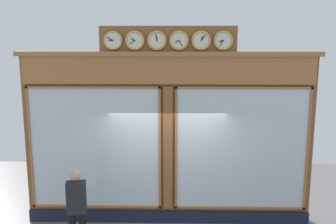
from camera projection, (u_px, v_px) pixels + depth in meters
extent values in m
cube|color=brown|center=(168.00, 141.00, 8.53)|extent=(6.23, 0.30, 3.69)
cube|color=#191E33|center=(168.00, 217.00, 8.69)|extent=(6.23, 0.08, 0.28)
cube|color=#A56936|center=(168.00, 70.00, 8.05)|extent=(6.10, 0.08, 0.57)
cube|color=#A56936|center=(168.00, 54.00, 8.01)|extent=(6.35, 0.20, 0.10)
cube|color=silver|center=(241.00, 149.00, 8.36)|extent=(2.76, 0.02, 2.62)
cube|color=#A56936|center=(244.00, 88.00, 8.09)|extent=(2.86, 0.04, 0.05)
cube|color=#A56936|center=(239.00, 208.00, 8.59)|extent=(2.86, 0.04, 0.05)
cube|color=#A56936|center=(308.00, 150.00, 8.31)|extent=(0.05, 0.04, 2.72)
cube|color=#A56936|center=(176.00, 149.00, 8.37)|extent=(0.05, 0.04, 2.72)
cube|color=silver|center=(95.00, 148.00, 8.43)|extent=(2.76, 0.02, 2.62)
cube|color=#A56936|center=(93.00, 87.00, 8.16)|extent=(2.86, 0.04, 0.05)
cube|color=#A56936|center=(97.00, 206.00, 8.66)|extent=(2.86, 0.04, 0.05)
cube|color=#A56936|center=(31.00, 148.00, 8.44)|extent=(0.05, 0.04, 2.72)
cube|color=#A56936|center=(160.00, 149.00, 8.38)|extent=(0.05, 0.04, 2.72)
cube|color=brown|center=(168.00, 149.00, 8.38)|extent=(0.20, 0.10, 2.72)
cube|color=brown|center=(168.00, 40.00, 7.99)|extent=(2.84, 0.06, 0.59)
cylinder|color=silver|center=(223.00, 40.00, 7.89)|extent=(0.32, 0.02, 0.32)
torus|color=gold|center=(223.00, 40.00, 7.88)|extent=(0.39, 0.05, 0.39)
cube|color=black|center=(221.00, 41.00, 7.88)|extent=(0.09, 0.01, 0.04)
cube|color=black|center=(222.00, 43.00, 7.89)|extent=(0.08, 0.01, 0.12)
sphere|color=black|center=(223.00, 40.00, 7.87)|extent=(0.02, 0.02, 0.02)
cylinder|color=silver|center=(201.00, 40.00, 7.90)|extent=(0.32, 0.02, 0.32)
torus|color=gold|center=(201.00, 40.00, 7.90)|extent=(0.40, 0.05, 0.40)
cube|color=black|center=(202.00, 38.00, 7.88)|extent=(0.05, 0.01, 0.09)
cube|color=black|center=(203.00, 38.00, 7.87)|extent=(0.09, 0.01, 0.12)
sphere|color=black|center=(201.00, 40.00, 7.88)|extent=(0.02, 0.02, 0.02)
cylinder|color=silver|center=(179.00, 40.00, 7.91)|extent=(0.32, 0.02, 0.32)
torus|color=gold|center=(179.00, 40.00, 7.91)|extent=(0.40, 0.05, 0.40)
cube|color=black|center=(177.00, 41.00, 7.90)|extent=(0.09, 0.01, 0.05)
cube|color=black|center=(181.00, 43.00, 7.90)|extent=(0.08, 0.01, 0.12)
sphere|color=black|center=(179.00, 40.00, 7.89)|extent=(0.02, 0.02, 0.02)
cylinder|color=silver|center=(157.00, 40.00, 7.92)|extent=(0.32, 0.02, 0.32)
torus|color=gold|center=(157.00, 40.00, 7.92)|extent=(0.40, 0.05, 0.40)
cube|color=black|center=(157.00, 38.00, 7.90)|extent=(0.02, 0.01, 0.09)
cube|color=black|center=(156.00, 37.00, 7.89)|extent=(0.04, 0.01, 0.14)
sphere|color=black|center=(157.00, 40.00, 7.90)|extent=(0.02, 0.02, 0.02)
cylinder|color=silver|center=(135.00, 40.00, 7.93)|extent=(0.32, 0.02, 0.32)
torus|color=gold|center=(135.00, 40.00, 7.93)|extent=(0.40, 0.05, 0.40)
cube|color=black|center=(133.00, 39.00, 7.91)|extent=(0.08, 0.01, 0.06)
cube|color=black|center=(132.00, 42.00, 7.92)|extent=(0.12, 0.01, 0.08)
sphere|color=black|center=(135.00, 40.00, 7.91)|extent=(0.02, 0.02, 0.02)
cylinder|color=silver|center=(113.00, 40.00, 7.94)|extent=(0.32, 0.02, 0.32)
torus|color=gold|center=(113.00, 40.00, 7.94)|extent=(0.39, 0.04, 0.39)
cube|color=black|center=(111.00, 40.00, 7.93)|extent=(0.09, 0.01, 0.02)
cube|color=black|center=(110.00, 39.00, 7.92)|extent=(0.12, 0.01, 0.08)
sphere|color=black|center=(113.00, 40.00, 7.92)|extent=(0.02, 0.02, 0.02)
cube|color=#232328|center=(76.00, 198.00, 7.28)|extent=(0.39, 0.27, 0.62)
sphere|color=tan|center=(75.00, 175.00, 7.19)|extent=(0.22, 0.22, 0.22)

